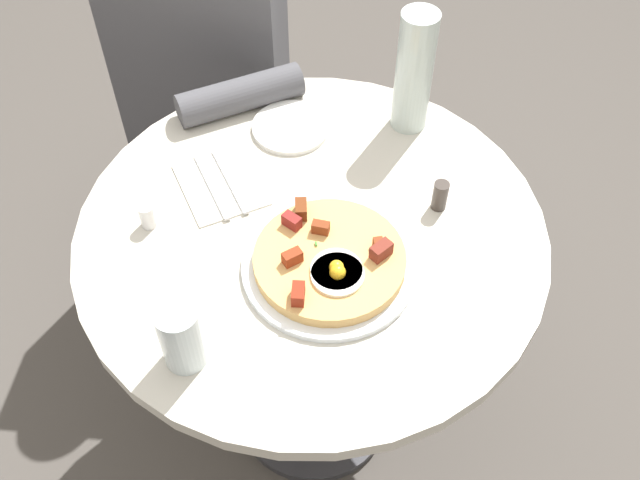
{
  "coord_description": "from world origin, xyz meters",
  "views": [
    {
      "loc": [
        0.1,
        -0.84,
        1.73
      ],
      "look_at": [
        0.02,
        -0.04,
        0.74
      ],
      "focal_mm": 41.3,
      "sensor_mm": 36.0,
      "label": 1
    }
  ],
  "objects_px": {
    "fork": "(230,180)",
    "pepper_shaker": "(440,196)",
    "dining_table": "(312,283)",
    "breakfast_pizza": "(330,260)",
    "bread_plate": "(291,127)",
    "knife": "(211,186)",
    "water_bottle": "(414,72)",
    "person_seated": "(210,106)",
    "salt_shaker": "(147,216)",
    "water_glass": "(181,336)",
    "pizza_plate": "(329,266)"
  },
  "relations": [
    {
      "from": "pizza_plate",
      "to": "salt_shaker",
      "type": "bearing_deg",
      "value": 169.19
    },
    {
      "from": "dining_table",
      "to": "salt_shaker",
      "type": "xyz_separation_m",
      "value": [
        -0.29,
        -0.02,
        0.19
      ]
    },
    {
      "from": "fork",
      "to": "pepper_shaker",
      "type": "height_order",
      "value": "pepper_shaker"
    },
    {
      "from": "dining_table",
      "to": "knife",
      "type": "distance_m",
      "value": 0.27
    },
    {
      "from": "person_seated",
      "to": "fork",
      "type": "bearing_deg",
      "value": -71.27
    },
    {
      "from": "pizza_plate",
      "to": "bread_plate",
      "type": "distance_m",
      "value": 0.36
    },
    {
      "from": "pizza_plate",
      "to": "knife",
      "type": "distance_m",
      "value": 0.29
    },
    {
      "from": "bread_plate",
      "to": "knife",
      "type": "relative_size",
      "value": 0.87
    },
    {
      "from": "fork",
      "to": "water_bottle",
      "type": "height_order",
      "value": "water_bottle"
    },
    {
      "from": "pizza_plate",
      "to": "salt_shaker",
      "type": "height_order",
      "value": "salt_shaker"
    },
    {
      "from": "pizza_plate",
      "to": "pepper_shaker",
      "type": "height_order",
      "value": "pepper_shaker"
    },
    {
      "from": "bread_plate",
      "to": "dining_table",
      "type": "bearing_deg",
      "value": -74.71
    },
    {
      "from": "breakfast_pizza",
      "to": "dining_table",
      "type": "bearing_deg",
      "value": 115.27
    },
    {
      "from": "dining_table",
      "to": "breakfast_pizza",
      "type": "relative_size",
      "value": 3.27
    },
    {
      "from": "person_seated",
      "to": "salt_shaker",
      "type": "distance_m",
      "value": 0.62
    },
    {
      "from": "dining_table",
      "to": "fork",
      "type": "xyz_separation_m",
      "value": [
        -0.16,
        0.09,
        0.18
      ]
    },
    {
      "from": "pepper_shaker",
      "to": "breakfast_pizza",
      "type": "bearing_deg",
      "value": -138.56
    },
    {
      "from": "breakfast_pizza",
      "to": "salt_shaker",
      "type": "xyz_separation_m",
      "value": [
        -0.33,
        0.06,
        -0.0
      ]
    },
    {
      "from": "person_seated",
      "to": "bread_plate",
      "type": "xyz_separation_m",
      "value": [
        0.25,
        -0.3,
        0.22
      ]
    },
    {
      "from": "pizza_plate",
      "to": "breakfast_pizza",
      "type": "bearing_deg",
      "value": -79.78
    },
    {
      "from": "dining_table",
      "to": "fork",
      "type": "relative_size",
      "value": 4.69
    },
    {
      "from": "dining_table",
      "to": "pizza_plate",
      "type": "bearing_deg",
      "value": -64.45
    },
    {
      "from": "water_bottle",
      "to": "bread_plate",
      "type": "bearing_deg",
      "value": -169.45
    },
    {
      "from": "person_seated",
      "to": "knife",
      "type": "bearing_deg",
      "value": -75.41
    },
    {
      "from": "breakfast_pizza",
      "to": "water_glass",
      "type": "bearing_deg",
      "value": -136.48
    },
    {
      "from": "fork",
      "to": "water_bottle",
      "type": "bearing_deg",
      "value": -88.78
    },
    {
      "from": "breakfast_pizza",
      "to": "fork",
      "type": "distance_m",
      "value": 0.28
    },
    {
      "from": "pizza_plate",
      "to": "water_glass",
      "type": "bearing_deg",
      "value": -136.18
    },
    {
      "from": "bread_plate",
      "to": "fork",
      "type": "bearing_deg",
      "value": -120.99
    },
    {
      "from": "person_seated",
      "to": "pepper_shaker",
      "type": "relative_size",
      "value": 19.13
    },
    {
      "from": "dining_table",
      "to": "bread_plate",
      "type": "distance_m",
      "value": 0.32
    },
    {
      "from": "knife",
      "to": "salt_shaker",
      "type": "bearing_deg",
      "value": 106.59
    },
    {
      "from": "dining_table",
      "to": "breakfast_pizza",
      "type": "distance_m",
      "value": 0.22
    },
    {
      "from": "dining_table",
      "to": "fork",
      "type": "height_order",
      "value": "fork"
    },
    {
      "from": "salt_shaker",
      "to": "water_glass",
      "type": "bearing_deg",
      "value": -64.08
    },
    {
      "from": "knife",
      "to": "water_bottle",
      "type": "bearing_deg",
      "value": -88.88
    },
    {
      "from": "water_glass",
      "to": "salt_shaker",
      "type": "bearing_deg",
      "value": 115.92
    },
    {
      "from": "pizza_plate",
      "to": "pepper_shaker",
      "type": "bearing_deg",
      "value": 41.08
    },
    {
      "from": "fork",
      "to": "pizza_plate",
      "type": "bearing_deg",
      "value": -161.71
    },
    {
      "from": "person_seated",
      "to": "water_glass",
      "type": "height_order",
      "value": "person_seated"
    },
    {
      "from": "water_glass",
      "to": "knife",
      "type": "bearing_deg",
      "value": 95.19
    },
    {
      "from": "bread_plate",
      "to": "salt_shaker",
      "type": "relative_size",
      "value": 3.25
    },
    {
      "from": "breakfast_pizza",
      "to": "fork",
      "type": "bearing_deg",
      "value": 138.41
    },
    {
      "from": "fork",
      "to": "pepper_shaker",
      "type": "bearing_deg",
      "value": -123.33
    },
    {
      "from": "person_seated",
      "to": "breakfast_pizza",
      "type": "xyz_separation_m",
      "value": [
        0.36,
        -0.64,
        0.24
      ]
    },
    {
      "from": "water_bottle",
      "to": "breakfast_pizza",
      "type": "bearing_deg",
      "value": -107.66
    },
    {
      "from": "fork",
      "to": "pepper_shaker",
      "type": "relative_size",
      "value": 3.03
    },
    {
      "from": "pizza_plate",
      "to": "breakfast_pizza",
      "type": "xyz_separation_m",
      "value": [
        0.0,
        -0.0,
        0.02
      ]
    },
    {
      "from": "pizza_plate",
      "to": "knife",
      "type": "xyz_separation_m",
      "value": [
        -0.24,
        0.16,
        0.0
      ]
    },
    {
      "from": "fork",
      "to": "person_seated",
      "type": "bearing_deg",
      "value": -11.61
    }
  ]
}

